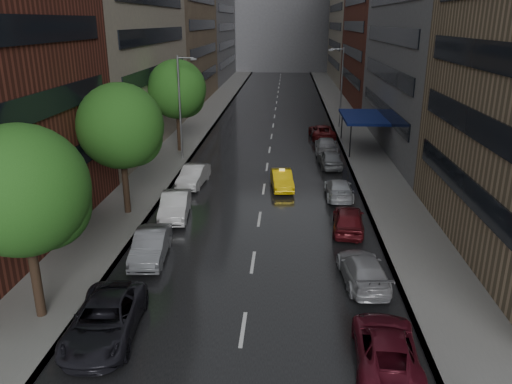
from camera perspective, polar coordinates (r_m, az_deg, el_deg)
road at (r=64.51m, az=2.08°, el=8.31°), size 14.00×140.00×0.01m
sidewalk_left at (r=65.34m, az=-5.92°, el=8.42°), size 4.00×140.00×0.15m
sidewalk_right at (r=64.90m, az=10.13°, el=8.16°), size 4.00×140.00×0.15m
building_far at (r=131.44m, az=3.05°, el=20.73°), size 40.00×14.00×32.00m
tree_near at (r=21.37m, az=-25.18°, el=0.13°), size 5.23×5.23×8.33m
tree_mid at (r=32.03m, az=-15.23°, el=7.26°), size 5.32×5.32×8.47m
tree_far at (r=47.64m, az=-9.04°, el=11.51°), size 5.44×5.44×8.68m
taxi at (r=37.38m, az=2.98°, el=1.43°), size 1.92×4.31×1.37m
parked_cars_left at (r=28.00m, az=-11.30°, el=-4.94°), size 2.92×24.61×1.58m
parked_cars_right at (r=37.33m, az=9.21°, el=1.23°), size 2.83×42.49×1.53m
street_lamp_left at (r=44.92m, az=-8.61°, el=9.74°), size 1.74×0.22×9.00m
street_lamp_right at (r=59.11m, az=9.67°, el=11.87°), size 1.74×0.22×9.00m
awning at (r=49.72m, az=12.15°, el=8.36°), size 4.00×8.00×3.12m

